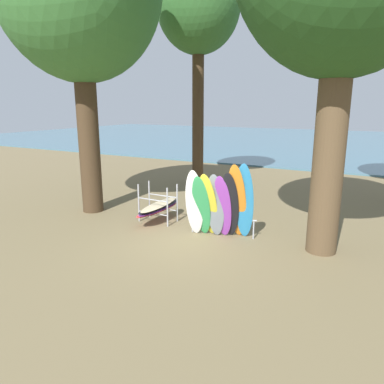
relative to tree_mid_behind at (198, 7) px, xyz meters
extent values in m
plane|color=brown|center=(3.11, -6.46, -7.78)|extent=(80.00, 80.00, 0.00)
cube|color=#477084|center=(3.11, 24.35, -7.73)|extent=(80.00, 36.00, 0.10)
cylinder|color=#42301E|center=(-1.39, -5.53, -4.88)|extent=(0.72, 0.72, 5.80)
cylinder|color=brown|center=(6.49, -5.50, -4.96)|extent=(0.76, 0.76, 5.63)
cylinder|color=#42301E|center=(0.00, 0.00, -4.39)|extent=(0.52, 0.52, 6.78)
ellipsoid|color=#33662D|center=(0.00, 0.00, 0.15)|extent=(3.62, 3.62, 4.16)
ellipsoid|color=white|center=(3.05, -6.09, -6.78)|extent=(0.63, 0.64, 2.00)
ellipsoid|color=#339E56|center=(3.25, -6.04, -6.85)|extent=(0.58, 0.69, 1.85)
ellipsoid|color=yellow|center=(3.44, -6.00, -6.81)|extent=(0.57, 0.78, 1.93)
ellipsoid|color=gray|center=(3.64, -5.95, -6.82)|extent=(0.60, 0.61, 1.91)
ellipsoid|color=purple|center=(3.84, -5.90, -6.84)|extent=(0.57, 0.66, 1.88)
ellipsoid|color=black|center=(4.03, -5.85, -6.78)|extent=(0.65, 0.81, 1.99)
ellipsoid|color=orange|center=(4.23, -5.81, -6.66)|extent=(0.63, 0.89, 2.23)
ellipsoid|color=#2D8ED1|center=(4.43, -5.76, -6.65)|extent=(0.66, 0.81, 2.26)
cylinder|color=#9EA0A5|center=(2.83, -5.80, -7.50)|extent=(0.04, 0.04, 0.55)
cylinder|color=#9EA0A5|center=(4.64, -5.50, -7.50)|extent=(0.04, 0.04, 0.55)
cylinder|color=#9EA0A5|center=(3.74, -5.65, -7.23)|extent=(1.98, 0.37, 0.04)
cylinder|color=#9EA0A5|center=(0.81, -5.74, -7.15)|extent=(0.05, 0.05, 1.25)
cylinder|color=#9EA0A5|center=(1.91, -5.74, -7.15)|extent=(0.05, 0.05, 1.25)
cylinder|color=#9EA0A5|center=(0.81, -5.14, -7.15)|extent=(0.05, 0.05, 1.25)
cylinder|color=#9EA0A5|center=(1.91, -5.14, -7.15)|extent=(0.05, 0.05, 1.25)
cylinder|color=#9EA0A5|center=(1.36, -5.74, -7.43)|extent=(1.10, 0.04, 0.04)
cylinder|color=#9EA0A5|center=(1.36, -5.74, -6.98)|extent=(1.10, 0.04, 0.04)
cylinder|color=#9EA0A5|center=(1.36, -5.14, -7.43)|extent=(1.10, 0.04, 0.04)
cylinder|color=#9EA0A5|center=(1.36, -5.14, -6.98)|extent=(1.10, 0.04, 0.04)
ellipsoid|color=red|center=(1.33, -5.44, -7.38)|extent=(0.60, 2.12, 0.06)
ellipsoid|color=purple|center=(1.39, -5.44, -7.32)|extent=(0.52, 2.11, 0.06)
ellipsoid|color=black|center=(1.40, -5.44, -7.26)|extent=(0.56, 2.11, 0.06)
ellipsoid|color=#C6B289|center=(1.40, -5.44, -7.20)|extent=(0.62, 2.13, 0.06)
camera|label=1|loc=(7.72, -14.91, -4.04)|focal=33.83mm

